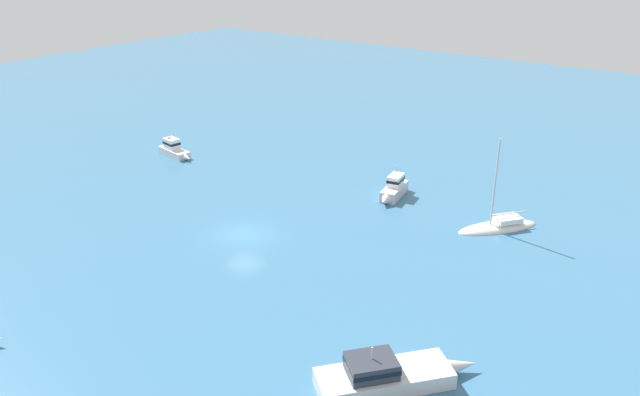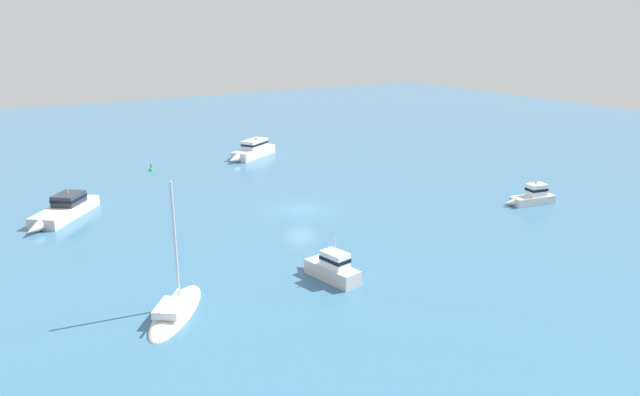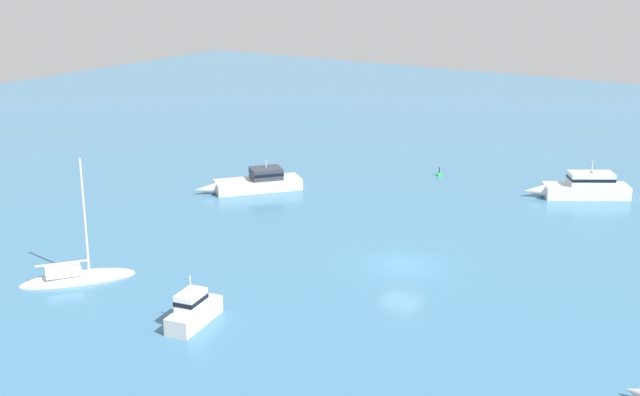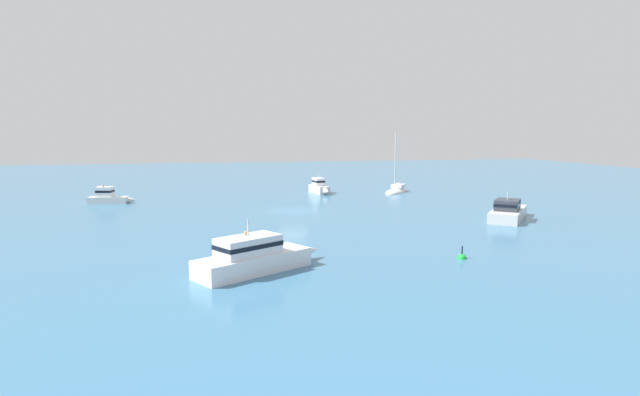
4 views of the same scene
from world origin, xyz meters
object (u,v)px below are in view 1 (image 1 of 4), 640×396
Objects in this scene: launch_1 at (386,374)px; ketch at (498,227)px; powerboat at (394,189)px; motor_cruiser at (174,149)px.

ketch is at bearing 46.25° from launch_1.
powerboat is 24.57m from launch_1.
launch_1 reaches higher than motor_cruiser.
ketch is at bearing 75.78° from powerboat.
powerboat is 23.81m from motor_cruiser.
ketch reaches higher than powerboat.
powerboat is 9.71m from ketch.
motor_cruiser is at bearing -47.30° from ketch.
motor_cruiser is 39.63m from launch_1.
ketch is (-9.67, 0.63, -0.63)m from powerboat.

